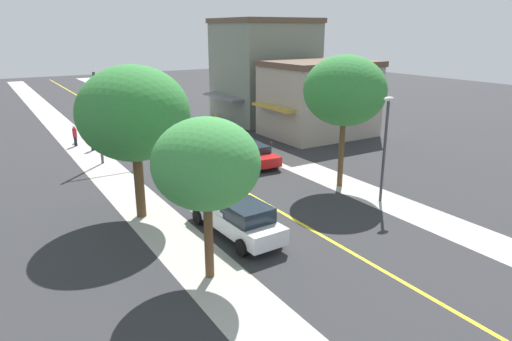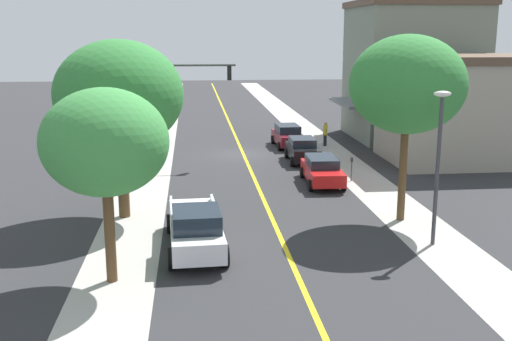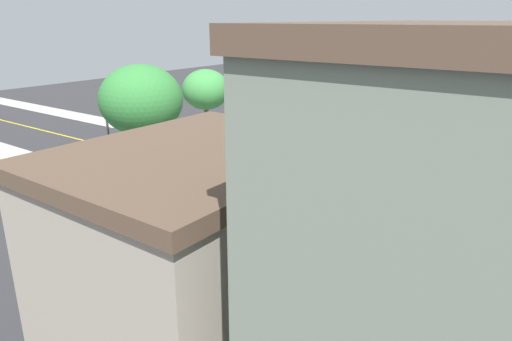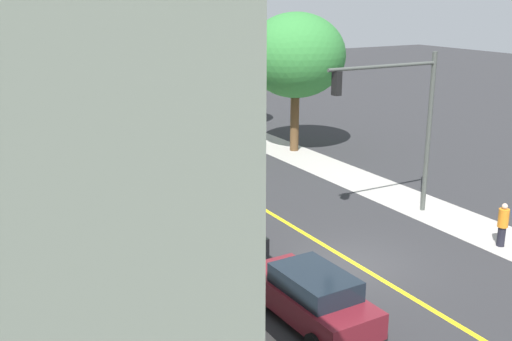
# 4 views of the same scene
# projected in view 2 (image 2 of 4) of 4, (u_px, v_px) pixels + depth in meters

# --- Properties ---
(ground_plane) EXTENTS (140.00, 140.00, 0.00)m
(ground_plane) POSITION_uv_depth(u_px,v_px,m) (243.00, 154.00, 43.04)
(ground_plane) COLOR #2D2D30
(sidewalk_left) EXTENTS (2.77, 126.00, 0.01)m
(sidewalk_left) POSITION_uv_depth(u_px,v_px,m) (331.00, 152.00, 43.69)
(sidewalk_left) COLOR #ADA8A0
(sidewalk_left) RESTS_ON ground
(sidewalk_right) EXTENTS (2.77, 126.00, 0.01)m
(sidewalk_right) POSITION_uv_depth(u_px,v_px,m) (153.00, 156.00, 42.40)
(sidewalk_right) COLOR #ADA8A0
(sidewalk_right) RESTS_ON ground
(road_centerline_stripe) EXTENTS (0.20, 126.00, 0.00)m
(road_centerline_stripe) POSITION_uv_depth(u_px,v_px,m) (243.00, 154.00, 43.04)
(road_centerline_stripe) COLOR yellow
(road_centerline_stripe) RESTS_ON ground
(tan_rowhouse) EXTENTS (10.61, 9.24, 10.80)m
(tan_rowhouse) POSITION_uv_depth(u_px,v_px,m) (412.00, 70.00, 48.77)
(tan_rowhouse) COLOR gray
(tan_rowhouse) RESTS_ON ground
(pale_office_building) EXTENTS (10.46, 7.62, 6.93)m
(pale_office_building) POSITION_uv_depth(u_px,v_px,m) (461.00, 109.00, 40.02)
(pale_office_building) COLOR #A39989
(pale_office_building) RESTS_ON ground
(street_tree_left_near) EXTENTS (5.06, 5.06, 8.28)m
(street_tree_left_near) POSITION_uv_depth(u_px,v_px,m) (407.00, 85.00, 26.54)
(street_tree_left_near) COLOR brown
(street_tree_left_near) RESTS_ON ground
(street_tree_right_corner) EXTENTS (5.73, 5.73, 8.06)m
(street_tree_right_corner) POSITION_uv_depth(u_px,v_px,m) (119.00, 95.00, 27.15)
(street_tree_right_corner) COLOR brown
(street_tree_right_corner) RESTS_ON ground
(street_tree_left_far) EXTENTS (4.19, 4.19, 6.61)m
(street_tree_left_far) POSITION_uv_depth(u_px,v_px,m) (105.00, 143.00, 19.94)
(street_tree_left_far) COLOR brown
(street_tree_left_far) RESTS_ON ground
(fire_hydrant) EXTENTS (0.44, 0.24, 0.86)m
(fire_hydrant) POSITION_uv_depth(u_px,v_px,m) (320.00, 148.00, 43.00)
(fire_hydrant) COLOR silver
(fire_hydrant) RESTS_ON ground
(parking_meter) EXTENTS (0.12, 0.18, 1.38)m
(parking_meter) POSITION_uv_depth(u_px,v_px,m) (352.00, 165.00, 35.00)
(parking_meter) COLOR #4C4C51
(parking_meter) RESTS_ON ground
(traffic_light_mast) EXTENTS (5.37, 0.32, 6.78)m
(traffic_light_mast) POSITION_uv_depth(u_px,v_px,m) (178.00, 94.00, 38.79)
(traffic_light_mast) COLOR #474C47
(traffic_light_mast) RESTS_ON ground
(street_lamp) EXTENTS (0.70, 0.36, 6.15)m
(street_lamp) POSITION_uv_depth(u_px,v_px,m) (439.00, 151.00, 23.80)
(street_lamp) COLOR #38383D
(street_lamp) RESTS_ON ground
(red_sedan_left_curb) EXTENTS (2.16, 4.85, 1.52)m
(red_sedan_left_curb) POSITION_uv_depth(u_px,v_px,m) (322.00, 170.00, 34.38)
(red_sedan_left_curb) COLOR red
(red_sedan_left_curb) RESTS_ON ground
(black_sedan_left_curb) EXTENTS (2.04, 4.14, 1.58)m
(black_sedan_left_curb) POSITION_uv_depth(u_px,v_px,m) (303.00, 150.00, 40.24)
(black_sedan_left_curb) COLOR black
(black_sedan_left_curb) RESTS_ON ground
(maroon_sedan_left_curb) EXTENTS (2.14, 4.53, 1.62)m
(maroon_sedan_left_curb) POSITION_uv_depth(u_px,v_px,m) (288.00, 136.00, 45.67)
(maroon_sedan_left_curb) COLOR maroon
(maroon_sedan_left_curb) RESTS_ON ground
(white_pickup_truck) EXTENTS (2.42, 6.27, 1.88)m
(white_pickup_truck) POSITION_uv_depth(u_px,v_px,m) (195.00, 227.00, 23.77)
(white_pickup_truck) COLOR silver
(white_pickup_truck) RESTS_ON ground
(pedestrian_yellow_shirt) EXTENTS (0.33, 0.33, 1.82)m
(pedestrian_yellow_shirt) POSITION_uv_depth(u_px,v_px,m) (325.00, 133.00, 46.01)
(pedestrian_yellow_shirt) COLOR black
(pedestrian_yellow_shirt) RESTS_ON ground
(pedestrian_orange_shirt) EXTENTS (0.38, 0.38, 1.67)m
(pedestrian_orange_shirt) POSITION_uv_depth(u_px,v_px,m) (162.00, 140.00, 43.67)
(pedestrian_orange_shirt) COLOR black
(pedestrian_orange_shirt) RESTS_ON ground
(pedestrian_red_shirt) EXTENTS (0.35, 0.35, 1.78)m
(pedestrian_red_shirt) POSITION_uv_depth(u_px,v_px,m) (151.00, 134.00, 45.79)
(pedestrian_red_shirt) COLOR black
(pedestrian_red_shirt) RESTS_ON ground
(small_dog) EXTENTS (0.55, 0.86, 0.64)m
(small_dog) POSITION_uv_depth(u_px,v_px,m) (155.00, 138.00, 46.89)
(small_dog) COLOR silver
(small_dog) RESTS_ON ground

